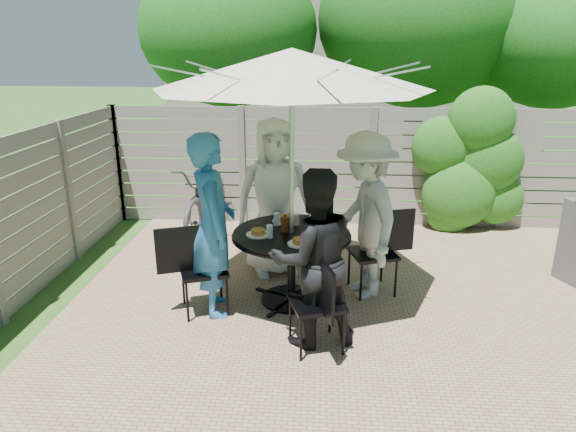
# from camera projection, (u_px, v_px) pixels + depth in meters

# --- Properties ---
(backyard_envelope) EXTENTS (60.00, 60.00, 5.00)m
(backyard_envelope) POSITION_uv_depth(u_px,v_px,m) (355.00, 49.00, 14.22)
(backyard_envelope) COLOR #274D18
(backyard_envelope) RESTS_ON ground
(patio_table) EXTENTS (1.58, 1.58, 0.82)m
(patio_table) POSITION_uv_depth(u_px,v_px,m) (291.00, 254.00, 5.55)
(patio_table) COLOR black
(patio_table) RESTS_ON ground
(umbrella) EXTENTS (3.49, 3.49, 2.70)m
(umbrella) POSITION_uv_depth(u_px,v_px,m) (292.00, 69.00, 4.94)
(umbrella) COLOR silver
(umbrella) RESTS_ON ground
(chair_back) EXTENTS (0.53, 0.71, 0.94)m
(chair_back) POSITION_uv_depth(u_px,v_px,m) (273.00, 246.00, 6.53)
(chair_back) COLOR black
(chair_back) RESTS_ON ground
(person_back) EXTENTS (1.09, 0.87, 1.93)m
(person_back) POSITION_uv_depth(u_px,v_px,m) (275.00, 198.00, 6.19)
(person_back) COLOR silver
(person_back) RESTS_ON ground
(chair_left) EXTENTS (0.75, 0.61, 0.98)m
(chair_left) POSITION_uv_depth(u_px,v_px,m) (203.00, 287.00, 5.42)
(chair_left) COLOR black
(chair_left) RESTS_ON ground
(person_left) EXTENTS (0.65, 0.81, 1.93)m
(person_left) POSITION_uv_depth(u_px,v_px,m) (213.00, 226.00, 5.24)
(person_left) COLOR #2666A4
(person_left) RESTS_ON ground
(chair_front) EXTENTS (0.58, 0.74, 0.97)m
(chair_front) POSITION_uv_depth(u_px,v_px,m) (317.00, 321.00, 4.75)
(chair_front) COLOR black
(chair_front) RESTS_ON ground
(person_front) EXTENTS (0.99, 0.87, 1.72)m
(person_front) POSITION_uv_depth(u_px,v_px,m) (314.00, 259.00, 4.69)
(person_front) COLOR black
(person_front) RESTS_ON ground
(chair_right) EXTENTS (0.75, 0.59, 0.98)m
(chair_right) POSITION_uv_depth(u_px,v_px,m) (373.00, 268.00, 5.85)
(chair_right) COLOR black
(chair_right) RESTS_ON ground
(person_right) EXTENTS (1.03, 1.36, 1.87)m
(person_right) POSITION_uv_depth(u_px,v_px,m) (365.00, 217.00, 5.62)
(person_right) COLOR #B0B2AD
(person_right) RESTS_ON ground
(plate_back) EXTENTS (0.26, 0.26, 0.06)m
(plate_back) POSITION_uv_depth(u_px,v_px,m) (284.00, 219.00, 5.79)
(plate_back) COLOR white
(plate_back) RESTS_ON patio_table
(plate_left) EXTENTS (0.26, 0.26, 0.06)m
(plate_left) POSITION_uv_depth(u_px,v_px,m) (258.00, 233.00, 5.38)
(plate_left) COLOR white
(plate_left) RESTS_ON patio_table
(plate_front) EXTENTS (0.26, 0.26, 0.06)m
(plate_front) POSITION_uv_depth(u_px,v_px,m) (300.00, 242.00, 5.13)
(plate_front) COLOR white
(plate_front) RESTS_ON patio_table
(plate_right) EXTENTS (0.26, 0.26, 0.06)m
(plate_right) POSITION_uv_depth(u_px,v_px,m) (324.00, 227.00, 5.54)
(plate_right) COLOR white
(plate_right) RESTS_ON patio_table
(plate_extra) EXTENTS (0.24, 0.24, 0.06)m
(plate_extra) POSITION_uv_depth(u_px,v_px,m) (316.00, 239.00, 5.23)
(plate_extra) COLOR white
(plate_extra) RESTS_ON patio_table
(glass_back) EXTENTS (0.07, 0.07, 0.14)m
(glass_back) POSITION_uv_depth(u_px,v_px,m) (277.00, 219.00, 5.66)
(glass_back) COLOR silver
(glass_back) RESTS_ON patio_table
(glass_left) EXTENTS (0.07, 0.07, 0.14)m
(glass_left) POSITION_uv_depth(u_px,v_px,m) (270.00, 231.00, 5.29)
(glass_left) COLOR silver
(glass_left) RESTS_ON patio_table
(glass_front) EXTENTS (0.07, 0.07, 0.14)m
(glass_front) POSITION_uv_depth(u_px,v_px,m) (308.00, 234.00, 5.23)
(glass_front) COLOR silver
(glass_front) RESTS_ON patio_table
(glass_right) EXTENTS (0.07, 0.07, 0.14)m
(glass_right) POSITION_uv_depth(u_px,v_px,m) (312.00, 221.00, 5.60)
(glass_right) COLOR silver
(glass_right) RESTS_ON patio_table
(syrup_jug) EXTENTS (0.09, 0.09, 0.16)m
(syrup_jug) POSITION_uv_depth(u_px,v_px,m) (285.00, 224.00, 5.48)
(syrup_jug) COLOR #59280C
(syrup_jug) RESTS_ON patio_table
(coffee_cup) EXTENTS (0.08, 0.08, 0.12)m
(coffee_cup) POSITION_uv_depth(u_px,v_px,m) (295.00, 220.00, 5.68)
(coffee_cup) COLOR #C6B293
(coffee_cup) RESTS_ON patio_table
(bicycle) EXTENTS (0.94, 2.08, 1.06)m
(bicycle) POSITION_uv_depth(u_px,v_px,m) (210.00, 197.00, 7.77)
(bicycle) COLOR #333338
(bicycle) RESTS_ON ground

